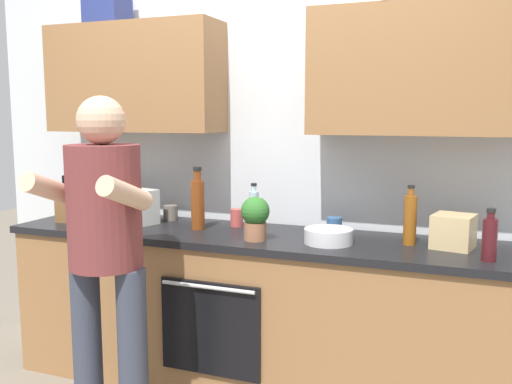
{
  "coord_description": "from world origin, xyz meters",
  "views": [
    {
      "loc": [
        1.12,
        -2.81,
        1.55
      ],
      "look_at": [
        0.06,
        -0.1,
        1.15
      ],
      "focal_mm": 39.19,
      "sensor_mm": 36.0,
      "label": 1
    }
  ],
  "objects_px": {
    "bottle_juice": "(94,205)",
    "potted_herb": "(255,216)",
    "bottle_syrup": "(410,219)",
    "mixing_bowl": "(328,236)",
    "cup_ceramic": "(237,218)",
    "bottle_soy": "(128,201)",
    "bottle_wine": "(490,238)",
    "grocery_bag_bread": "(453,231)",
    "bottle_water": "(254,210)",
    "grocery_bag_produce": "(134,207)",
    "cup_tea": "(334,226)",
    "knife_block": "(69,203)",
    "person_standing": "(105,242)",
    "cup_stoneware": "(171,213)",
    "bottle_vinegar": "(198,202)"
  },
  "relations": [
    {
      "from": "bottle_soy",
      "to": "bottle_wine",
      "type": "distance_m",
      "value": 2.18
    },
    {
      "from": "cup_ceramic",
      "to": "grocery_bag_produce",
      "type": "height_order",
      "value": "grocery_bag_produce"
    },
    {
      "from": "bottle_soy",
      "to": "knife_block",
      "type": "bearing_deg",
      "value": -133.04
    },
    {
      "from": "grocery_bag_bread",
      "to": "grocery_bag_produce",
      "type": "bearing_deg",
      "value": -178.68
    },
    {
      "from": "bottle_water",
      "to": "bottle_syrup",
      "type": "distance_m",
      "value": 0.86
    },
    {
      "from": "person_standing",
      "to": "potted_herb",
      "type": "relative_size",
      "value": 7.1
    },
    {
      "from": "cup_tea",
      "to": "cup_ceramic",
      "type": "height_order",
      "value": "cup_ceramic"
    },
    {
      "from": "cup_ceramic",
      "to": "grocery_bag_produce",
      "type": "distance_m",
      "value": 0.63
    },
    {
      "from": "bottle_soy",
      "to": "person_standing",
      "type": "bearing_deg",
      "value": -61.9
    },
    {
      "from": "mixing_bowl",
      "to": "grocery_bag_bread",
      "type": "bearing_deg",
      "value": 11.92
    },
    {
      "from": "knife_block",
      "to": "grocery_bag_produce",
      "type": "distance_m",
      "value": 0.43
    },
    {
      "from": "bottle_soy",
      "to": "bottle_wine",
      "type": "height_order",
      "value": "bottle_soy"
    },
    {
      "from": "cup_ceramic",
      "to": "potted_herb",
      "type": "xyz_separation_m",
      "value": [
        0.23,
        -0.3,
        0.07
      ]
    },
    {
      "from": "cup_ceramic",
      "to": "potted_herb",
      "type": "distance_m",
      "value": 0.39
    },
    {
      "from": "cup_tea",
      "to": "knife_block",
      "type": "relative_size",
      "value": 0.32
    },
    {
      "from": "mixing_bowl",
      "to": "bottle_syrup",
      "type": "bearing_deg",
      "value": 17.48
    },
    {
      "from": "bottle_wine",
      "to": "bottle_water",
      "type": "bearing_deg",
      "value": 169.6
    },
    {
      "from": "bottle_wine",
      "to": "grocery_bag_bread",
      "type": "distance_m",
      "value": 0.26
    },
    {
      "from": "cup_tea",
      "to": "grocery_bag_bread",
      "type": "distance_m",
      "value": 0.64
    },
    {
      "from": "bottle_juice",
      "to": "grocery_bag_bread",
      "type": "bearing_deg",
      "value": -0.2
    },
    {
      "from": "bottle_soy",
      "to": "grocery_bag_bread",
      "type": "height_order",
      "value": "bottle_soy"
    },
    {
      "from": "bottle_vinegar",
      "to": "bottle_juice",
      "type": "bearing_deg",
      "value": 176.25
    },
    {
      "from": "bottle_soy",
      "to": "bottle_juice",
      "type": "relative_size",
      "value": 1.13
    },
    {
      "from": "bottle_syrup",
      "to": "potted_herb",
      "type": "bearing_deg",
      "value": -166.05
    },
    {
      "from": "bottle_syrup",
      "to": "mixing_bowl",
      "type": "bearing_deg",
      "value": -162.52
    },
    {
      "from": "bottle_soy",
      "to": "grocery_bag_produce",
      "type": "relative_size",
      "value": 1.0
    },
    {
      "from": "bottle_water",
      "to": "cup_stoneware",
      "type": "distance_m",
      "value": 0.63
    },
    {
      "from": "bottle_vinegar",
      "to": "knife_block",
      "type": "distance_m",
      "value": 0.86
    },
    {
      "from": "mixing_bowl",
      "to": "cup_ceramic",
      "type": "bearing_deg",
      "value": 159.08
    },
    {
      "from": "cup_ceramic",
      "to": "cup_stoneware",
      "type": "bearing_deg",
      "value": 175.2
    },
    {
      "from": "cup_stoneware",
      "to": "grocery_bag_produce",
      "type": "relative_size",
      "value": 0.37
    },
    {
      "from": "bottle_soy",
      "to": "bottle_water",
      "type": "xyz_separation_m",
      "value": [
        0.92,
        -0.13,
        0.02
      ]
    },
    {
      "from": "cup_tea",
      "to": "mixing_bowl",
      "type": "height_order",
      "value": "cup_tea"
    },
    {
      "from": "bottle_juice",
      "to": "potted_herb",
      "type": "relative_size",
      "value": 0.95
    },
    {
      "from": "bottle_vinegar",
      "to": "cup_tea",
      "type": "height_order",
      "value": "bottle_vinegar"
    },
    {
      "from": "bottle_syrup",
      "to": "cup_ceramic",
      "type": "distance_m",
      "value": 1.01
    },
    {
      "from": "bottle_juice",
      "to": "mixing_bowl",
      "type": "relative_size",
      "value": 0.88
    },
    {
      "from": "cup_tea",
      "to": "bottle_vinegar",
      "type": "bearing_deg",
      "value": -168.59
    },
    {
      "from": "bottle_water",
      "to": "cup_tea",
      "type": "bearing_deg",
      "value": 11.64
    },
    {
      "from": "bottle_soy",
      "to": "cup_stoneware",
      "type": "distance_m",
      "value": 0.32
    },
    {
      "from": "potted_herb",
      "to": "bottle_vinegar",
      "type": "bearing_deg",
      "value": 159.89
    },
    {
      "from": "bottle_water",
      "to": "bottle_wine",
      "type": "distance_m",
      "value": 1.25
    },
    {
      "from": "bottle_water",
      "to": "grocery_bag_produce",
      "type": "height_order",
      "value": "bottle_water"
    },
    {
      "from": "bottle_vinegar",
      "to": "person_standing",
      "type": "bearing_deg",
      "value": -98.86
    },
    {
      "from": "bottle_vinegar",
      "to": "grocery_bag_produce",
      "type": "distance_m",
      "value": 0.43
    },
    {
      "from": "bottle_soy",
      "to": "knife_block",
      "type": "distance_m",
      "value": 0.37
    },
    {
      "from": "cup_stoneware",
      "to": "cup_tea",
      "type": "distance_m",
      "value": 1.05
    },
    {
      "from": "potted_herb",
      "to": "cup_ceramic",
      "type": "bearing_deg",
      "value": 127.94
    },
    {
      "from": "knife_block",
      "to": "grocery_bag_produce",
      "type": "relative_size",
      "value": 1.16
    },
    {
      "from": "bottle_syrup",
      "to": "potted_herb",
      "type": "height_order",
      "value": "bottle_syrup"
    }
  ]
}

